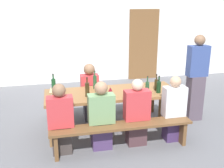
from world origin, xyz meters
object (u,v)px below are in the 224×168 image
Objects in this scene: tasting_table at (112,96)px; wine_glass_0 at (110,90)px; wine_bottle_3 at (54,85)px; wine_bottle_1 at (159,87)px; seated_guest_near_1 at (101,117)px; bench_far at (104,98)px; seated_guest_near_2 at (137,114)px; wine_bottle_2 at (147,87)px; standing_host at (196,80)px; seated_guest_near_0 at (61,121)px; wine_bottle_5 at (87,89)px; seated_guest_near_3 at (174,111)px; wine_bottle_4 at (156,84)px; wooden_door at (144,45)px; wine_glass_2 at (51,90)px; bench_near at (122,130)px; wine_glass_1 at (172,88)px; seated_guest_far_0 at (90,93)px; wine_bottle_0 at (95,82)px.

wine_glass_0 is (-0.07, -0.16, 0.17)m from tasting_table.
wine_bottle_1 is at bearing -12.99° from wine_bottle_3.
seated_guest_near_1 is (0.71, -0.78, -0.35)m from wine_bottle_3.
seated_guest_near_2 is at bearing -77.73° from bench_far.
tasting_table is 0.25m from wine_glass_0.
wine_bottle_2 is 0.19× the size of standing_host.
wine_bottle_5 is at bearing -47.80° from seated_guest_near_0.
seated_guest_near_0 and seated_guest_near_3 have the same top height.
wine_bottle_4 is 0.80m from seated_guest_near_2.
seated_guest_near_0 is at bearing -163.95° from wine_bottle_4.
bench_far is 7.19× the size of wine_bottle_2.
tasting_table is at bearing -117.90° from wooden_door.
wine_bottle_2 is at bearing -67.80° from seated_guest_near_1.
wine_bottle_5 is 0.62m from wine_glass_2.
wine_bottle_1 is 0.15m from wine_bottle_4.
seated_guest_near_2 reaches higher than wine_bottle_2.
seated_guest_near_1 is (-0.31, 0.15, 0.17)m from bench_near.
seated_guest_near_3 is (1.96, -0.78, -0.34)m from wine_bottle_3.
wine_glass_1 is 1.64m from seated_guest_far_0.
wine_bottle_0 is 2.17× the size of wine_glass_1.
wine_glass_1 is 0.14× the size of seated_guest_far_0.
seated_guest_near_1 is at bearing -161.97° from wine_bottle_1.
wine_bottle_1 is (0.80, 0.51, 0.50)m from bench_near.
standing_host is at bearing 77.54° from seated_guest_far_0.
tasting_table is 13.43× the size of wine_glass_2.
wine_bottle_4 is 1.27m from seated_guest_near_1.
bench_near is 2.01× the size of seated_guest_near_1.
wine_bottle_1 is 1.88m from wine_glass_2.
wine_bottle_0 is at bearing 55.08° from seated_guest_near_3.
wooden_door is at bearing 71.93° from wine_bottle_2.
seated_guest_far_0 is at bearing -28.16° from seated_guest_near_0.
wine_bottle_2 is at bearing -108.07° from wooden_door.
wine_bottle_5 is at bearing -162.70° from tasting_table.
bench_far is 1.34m from wine_bottle_1.
seated_guest_near_2 is (0.55, -0.84, -0.35)m from wine_bottle_0.
wine_glass_2 is 0.15× the size of seated_guest_far_0.
wooden_door is 3.63m from wine_bottle_2.
seated_guest_near_3 is at bearing -105.37° from wine_glass_1.
wine_bottle_3 is 1.02m from wine_glass_0.
tasting_table is (-1.71, -3.23, -0.37)m from wooden_door.
seated_guest_near_0 is (-1.76, -0.51, -0.32)m from wine_bottle_4.
bench_far is 12.87× the size of wine_glass_2.
wooden_door is 6.09× the size of wine_bottle_5.
wine_bottle_3 is at bearing 165.15° from wine_glass_1.
wine_glass_0 is at bearing 175.44° from wine_bottle_2.
wine_bottle_4 is at bearing 3.14° from wine_bottle_5.
wooden_door is 6.77× the size of wine_bottle_1.
wooden_door is 3.57m from wine_bottle_0.
seated_guest_near_0 is at bearing 90.00° from seated_guest_near_1.
wine_glass_0 is at bearing -20.90° from wine_bottle_3.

